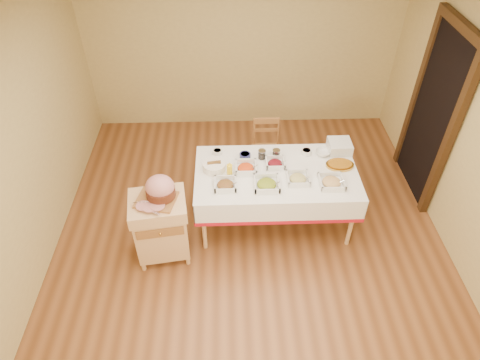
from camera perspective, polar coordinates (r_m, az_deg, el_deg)
The scene contains 23 objects.
room_shell at distance 4.19m, azimuth 1.62°, elevation 4.02°, with size 5.00×5.00×5.00m.
doorway at distance 5.59m, azimuth 24.44°, elevation 8.16°, with size 0.09×1.10×2.20m.
dining_table at distance 4.90m, azimuth 4.78°, elevation -0.35°, with size 1.82×1.02×0.76m.
butcher_cart at distance 4.67m, azimuth -10.53°, elevation -5.87°, with size 0.64×0.56×0.82m.
dining_chair at distance 5.67m, azimuth 3.52°, elevation 4.14°, with size 0.37×0.36×0.83m.
ham_on_board at distance 4.36m, azimuth -10.68°, elevation -1.30°, with size 0.42×0.40×0.28m.
serving_dish_a at distance 4.56m, azimuth -1.97°, elevation -0.62°, with size 0.24×0.23×0.10m.
serving_dish_b at distance 4.57m, azimuth 3.58°, elevation -0.54°, with size 0.27×0.27×0.11m.
serving_dish_c at distance 4.68m, azimuth 7.74°, elevation 0.19°, with size 0.24×0.24×0.10m.
serving_dish_d at distance 4.70m, azimuth 12.12°, elevation -0.26°, with size 0.26×0.26×0.10m.
serving_dish_e at distance 4.77m, azimuth 0.79°, elevation 1.64°, with size 0.25×0.24×0.11m.
serving_dish_f at distance 4.86m, azimuth 4.70°, elevation 2.25°, with size 0.22×0.21×0.10m.
small_bowl_left at distance 5.02m, azimuth -3.03°, elevation 3.79°, with size 0.11×0.11×0.05m.
small_bowl_mid at distance 4.96m, azimuth 0.68°, elevation 3.30°, with size 0.13×0.13×0.05m.
small_bowl_right at distance 5.07m, azimuth 8.85°, elevation 3.74°, with size 0.12×0.12×0.06m.
bowl_white_imported at distance 5.00m, azimuth 3.39°, elevation 3.43°, with size 0.15×0.15×0.04m, color silver.
bowl_small_imported at distance 5.10m, azimuth 11.03°, elevation 3.61°, with size 0.17×0.17×0.05m, color silver.
preserve_jar_left at distance 4.94m, azimuth 2.93°, elevation 3.38°, with size 0.09×0.09×0.11m.
preserve_jar_right at distance 4.95m, azimuth 4.84°, elevation 3.41°, with size 0.09×0.09×0.11m.
mustard_bottle at distance 4.67m, azimuth -1.40°, elevation 1.36°, with size 0.06×0.06×0.19m.
bread_basket at distance 4.78m, azimuth -3.45°, elevation 1.81°, with size 0.25×0.25×0.11m.
plate_stack at distance 5.17m, azimuth 13.13°, elevation 4.40°, with size 0.26×0.26×0.13m.
brass_platter at distance 4.97m, azimuth 13.17°, elevation 2.01°, with size 0.32×0.23×0.04m.
Camera 1 is at (-0.23, -3.34, 3.83)m, focal length 32.00 mm.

